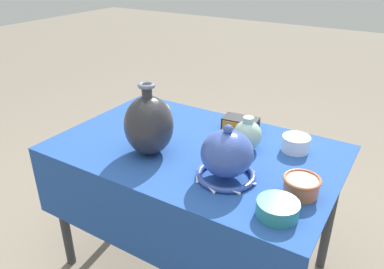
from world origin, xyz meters
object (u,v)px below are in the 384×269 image
object	(u,v)px
pot_squat_teal	(278,209)
bowl_shallow_ochre	(154,110)
pot_squat_porcelain	(296,144)
jar_round_celadon	(247,135)
mosaic_tile_box	(240,125)
cup_wide_terracotta	(301,185)
vase_dome_bell	(227,157)
vase_tall_bulbous	(149,125)

from	to	relation	value
pot_squat_teal	bowl_shallow_ochre	bearing A→B (deg)	152.24
pot_squat_porcelain	jar_round_celadon	bearing A→B (deg)	-152.97
mosaic_tile_box	cup_wide_terracotta	size ratio (longest dim) A/B	1.29
mosaic_tile_box	jar_round_celadon	distance (m)	0.17
mosaic_tile_box	pot_squat_teal	xyz separation A→B (m)	(0.37, -0.51, -0.01)
mosaic_tile_box	jar_round_celadon	xyz separation A→B (m)	(0.10, -0.14, 0.03)
vase_dome_bell	cup_wide_terracotta	distance (m)	0.28
vase_tall_bulbous	jar_round_celadon	size ratio (longest dim) A/B	2.08
vase_tall_bulbous	mosaic_tile_box	distance (m)	0.46
bowl_shallow_ochre	pot_squat_teal	bearing A→B (deg)	-27.76
pot_squat_teal	mosaic_tile_box	bearing A→B (deg)	126.24
pot_squat_porcelain	bowl_shallow_ochre	distance (m)	0.74
vase_tall_bulbous	mosaic_tile_box	xyz separation A→B (m)	(0.23, 0.39, -0.09)
vase_tall_bulbous	cup_wide_terracotta	xyz separation A→B (m)	(0.63, 0.04, -0.09)
cup_wide_terracotta	pot_squat_porcelain	bearing A→B (deg)	111.11
pot_squat_teal	jar_round_celadon	bearing A→B (deg)	126.84
mosaic_tile_box	jar_round_celadon	world-z (taller)	jar_round_celadon
jar_round_celadon	pot_squat_teal	size ratio (longest dim) A/B	1.06
vase_dome_bell	bowl_shallow_ochre	xyz separation A→B (m)	(-0.58, 0.32, -0.06)
jar_round_celadon	cup_wide_terracotta	bearing A→B (deg)	-34.90
vase_tall_bulbous	cup_wide_terracotta	size ratio (longest dim) A/B	2.31
vase_tall_bulbous	mosaic_tile_box	world-z (taller)	vase_tall_bulbous
mosaic_tile_box	jar_round_celadon	bearing A→B (deg)	-61.74
vase_tall_bulbous	bowl_shallow_ochre	world-z (taller)	vase_tall_bulbous
bowl_shallow_ochre	vase_tall_bulbous	bearing A→B (deg)	-55.13
bowl_shallow_ochre	vase_dome_bell	bearing A→B (deg)	-28.94
pot_squat_porcelain	cup_wide_terracotta	bearing A→B (deg)	-68.89
pot_squat_porcelain	cup_wide_terracotta	world-z (taller)	cup_wide_terracotta
vase_tall_bulbous	pot_squat_porcelain	distance (m)	0.63
vase_dome_bell	pot_squat_teal	bearing A→B (deg)	-24.82
pot_squat_teal	vase_dome_bell	bearing A→B (deg)	155.18
vase_tall_bulbous	pot_squat_porcelain	size ratio (longest dim) A/B	2.61
vase_dome_bell	cup_wide_terracotta	world-z (taller)	vase_dome_bell
jar_round_celadon	bowl_shallow_ochre	size ratio (longest dim) A/B	0.88
vase_tall_bulbous	pot_squat_teal	bearing A→B (deg)	-11.02
pot_squat_teal	cup_wide_terracotta	bearing A→B (deg)	79.77
vase_tall_bulbous	bowl_shallow_ochre	bearing A→B (deg)	124.87
mosaic_tile_box	cup_wide_terracotta	world-z (taller)	same
vase_tall_bulbous	jar_round_celadon	xyz separation A→B (m)	(0.33, 0.25, -0.06)
vase_dome_bell	cup_wide_terracotta	size ratio (longest dim) A/B	1.79
cup_wide_terracotta	pot_squat_teal	bearing A→B (deg)	-100.23
jar_round_celadon	cup_wide_terracotta	xyz separation A→B (m)	(0.30, -0.21, -0.03)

